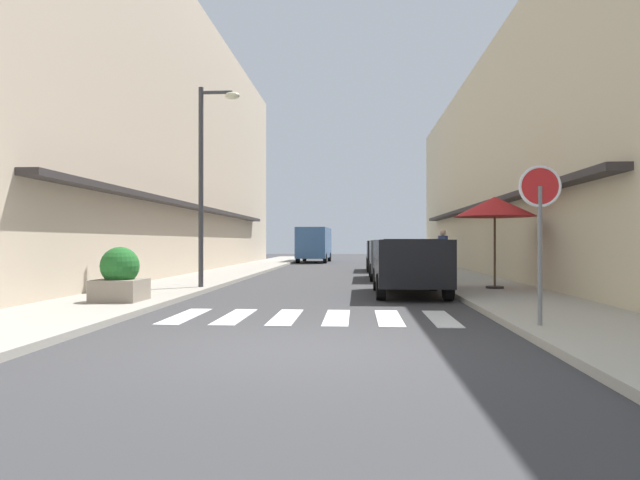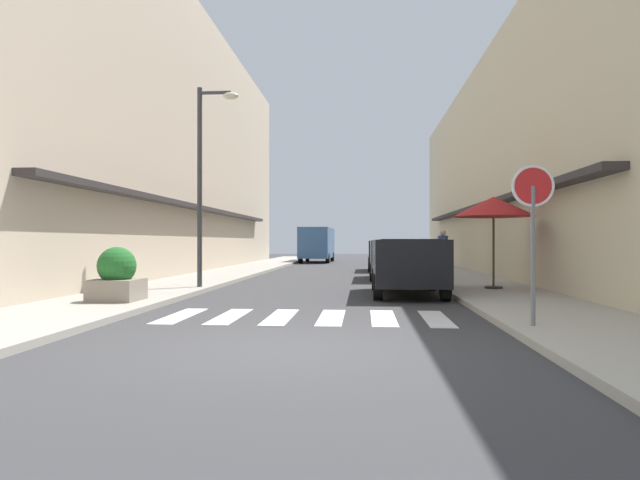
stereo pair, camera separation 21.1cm
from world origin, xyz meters
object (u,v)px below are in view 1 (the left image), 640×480
delivery_van (314,242)px  round_street_sign (540,203)px  parked_car_far (385,252)px  cafe_umbrella (495,207)px  parked_car_mid (394,255)px  pedestrian_walking_near (443,253)px  parked_car_near (409,260)px  planter_corner (120,277)px  street_lamp (207,166)px

delivery_van → round_street_sign: bearing=-78.8°
parked_car_far → cafe_umbrella: (2.41, -11.28, 1.43)m
parked_car_mid → round_street_sign: (1.44, -12.06, 1.08)m
pedestrian_walking_near → parked_car_near: bearing=138.9°
round_street_sign → planter_corner: (-7.94, 2.99, -1.36)m
delivery_van → pedestrian_walking_near: size_ratio=3.18×
planter_corner → cafe_umbrella: bearing=23.1°
round_street_sign → parked_car_far: bearing=94.5°
pedestrian_walking_near → cafe_umbrella: bearing=168.6°
delivery_van → planter_corner: size_ratio=4.65×
round_street_sign → planter_corner: bearing=159.4°
parked_car_near → cafe_umbrella: bearing=19.8°
parked_car_far → parked_car_near: bearing=-90.0°
parked_car_far → round_street_sign: 18.17m
street_lamp → planter_corner: 4.86m
round_street_sign → cafe_umbrella: size_ratio=0.98×
round_street_sign → planter_corner: 8.59m
parked_car_near → cafe_umbrella: (2.41, 0.87, 1.43)m
delivery_van → pedestrian_walking_near: delivery_van is taller
cafe_umbrella → parked_car_mid: bearing=114.7°
delivery_van → street_lamp: size_ratio=0.96×
round_street_sign → street_lamp: 9.90m
parked_car_mid → parked_car_near: bearing=-90.0°
delivery_van → parked_car_near: bearing=-79.5°
cafe_umbrella → pedestrian_walking_near: cafe_umbrella is taller
delivery_van → round_street_sign: (5.71, -28.94, 0.59)m
parked_car_mid → parked_car_far: (-0.00, 6.02, -0.00)m
parked_car_far → delivery_van: (-4.28, 10.86, 0.49)m
street_lamp → cafe_umbrella: (8.03, 0.03, -1.21)m
parked_car_near → parked_car_mid: 6.13m
parked_car_near → round_street_sign: 6.20m
planter_corner → delivery_van: bearing=85.1°
pedestrian_walking_near → delivery_van: bearing=-4.6°
parked_car_near → pedestrian_walking_near: 5.13m
street_lamp → pedestrian_walking_near: bearing=29.0°
parked_car_far → round_street_sign: (1.44, -18.08, 1.08)m
parked_car_mid → street_lamp: 8.16m
parked_car_near → street_lamp: 6.27m
parked_car_far → round_street_sign: bearing=-85.5°
parked_car_mid → planter_corner: bearing=-125.7°
parked_car_far → planter_corner: size_ratio=3.36×
planter_corner → parked_car_mid: bearing=54.3°
parked_car_near → delivery_van: size_ratio=0.75×
parked_car_mid → round_street_sign: round_street_sign is taller
street_lamp → cafe_umbrella: size_ratio=2.25×
planter_corner → pedestrian_walking_near: 11.27m
parked_car_far → planter_corner: parked_car_far is taller
street_lamp → planter_corner: bearing=-103.2°
parked_car_far → pedestrian_walking_near: pedestrian_walking_near is taller
parked_car_far → delivery_van: bearing=111.5°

